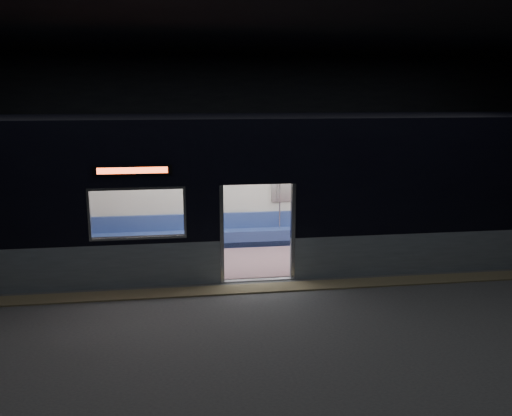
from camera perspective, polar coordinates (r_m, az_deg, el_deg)
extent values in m
cube|color=#47494C|center=(10.47, 1.02, -9.59)|extent=(24.00, 14.00, 0.01)
cube|color=black|center=(9.79, 1.14, 18.64)|extent=(24.00, 14.00, 0.04)
cube|color=black|center=(16.71, -2.83, 7.42)|extent=(24.00, 0.04, 5.00)
cube|color=black|center=(3.35, 21.27, -12.88)|extent=(24.00, 0.04, 5.00)
cube|color=#8C7F59|center=(10.97, 0.55, -8.44)|extent=(22.80, 0.50, 0.03)
cube|color=#929EAE|center=(11.66, -24.27, -6.03)|extent=(8.30, 0.12, 0.90)
cube|color=#929EAE|center=(12.91, 22.04, -4.14)|extent=(8.30, 0.12, 0.90)
cube|color=black|center=(11.30, -24.97, 1.72)|extent=(8.30, 0.12, 2.30)
cube|color=black|center=(12.58, 22.62, 2.88)|extent=(8.30, 0.12, 2.30)
cube|color=black|center=(10.85, 0.17, 5.54)|extent=(1.40, 0.12, 1.15)
cube|color=#B7BABC|center=(11.07, -3.63, -2.79)|extent=(0.08, 0.14, 2.05)
cube|color=#B7BABC|center=(11.27, 3.89, -2.51)|extent=(0.08, 0.14, 2.05)
cube|color=black|center=(10.72, -12.87, 3.89)|extent=(1.50, 0.04, 0.18)
cube|color=#FF4E23|center=(10.71, -12.87, 3.88)|extent=(1.34, 0.03, 0.12)
cube|color=beige|center=(13.82, -1.58, 2.67)|extent=(18.00, 0.12, 3.20)
cube|color=black|center=(12.22, -0.83, 9.34)|extent=(18.00, 3.00, 0.15)
cube|color=gray|center=(12.80, -0.79, -5.38)|extent=(17.76, 2.76, 0.04)
cube|color=beige|center=(12.30, -0.82, 5.03)|extent=(17.76, 2.76, 0.10)
cube|color=#2F4289|center=(13.80, -1.39, -3.10)|extent=(11.00, 0.48, 0.41)
cube|color=#2F4289|center=(13.88, -1.50, -1.29)|extent=(11.00, 0.10, 0.40)
cube|color=#6D4F52|center=(11.72, -16.38, -6.40)|extent=(4.40, 0.48, 0.41)
cube|color=#6D4F52|center=(12.58, 15.02, -5.05)|extent=(4.40, 0.48, 0.41)
cylinder|color=silver|center=(11.32, -4.83, -1.72)|extent=(0.04, 0.04, 2.26)
cylinder|color=silver|center=(13.52, -5.42, 0.56)|extent=(0.04, 0.04, 2.26)
cylinder|color=silver|center=(11.58, 4.60, -1.40)|extent=(0.04, 0.04, 2.26)
cylinder|color=silver|center=(13.74, 2.52, 0.79)|extent=(0.04, 0.04, 2.26)
cylinder|color=silver|center=(13.41, -1.41, 3.90)|extent=(11.00, 0.03, 0.03)
cube|color=black|center=(13.88, 6.49, -1.91)|extent=(0.16, 0.43, 0.15)
cube|color=black|center=(13.93, 7.26, -1.87)|extent=(0.16, 0.43, 0.15)
cylinder|color=black|center=(13.76, 6.67, -3.18)|extent=(0.10, 0.10, 0.43)
cylinder|color=black|center=(13.81, 7.44, -3.15)|extent=(0.10, 0.10, 0.43)
cube|color=#CE6490|center=(14.06, 6.69, -1.64)|extent=(0.37, 0.20, 0.18)
cylinder|color=#CE6490|center=(14.02, 6.69, -0.35)|extent=(0.39, 0.39, 0.47)
sphere|color=tan|center=(13.93, 6.75, 0.99)|extent=(0.19, 0.19, 0.19)
sphere|color=black|center=(13.96, 6.71, 1.17)|extent=(0.20, 0.20, 0.20)
cube|color=black|center=(13.81, 7.16, -1.37)|extent=(0.30, 0.26, 0.14)
cube|color=white|center=(13.97, 3.93, 2.28)|extent=(1.04, 0.03, 0.67)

